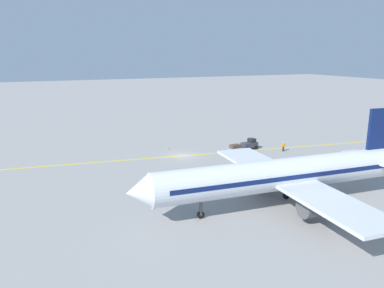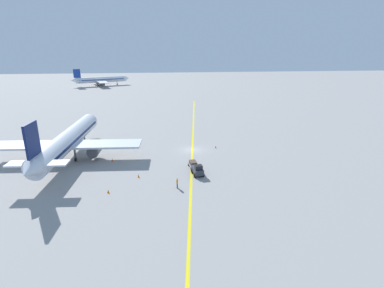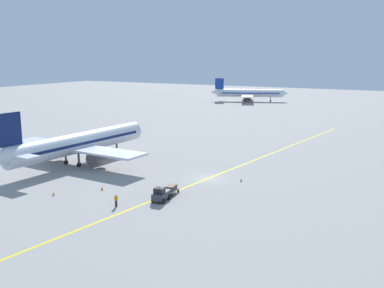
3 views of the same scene
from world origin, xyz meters
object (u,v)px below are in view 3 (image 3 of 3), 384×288
Objects in this scene: airplane_at_gate at (78,143)px; baggage_cart_trailing at (171,189)px; airplane_distant_taxiing at (249,93)px; baggage_tug_dark at (161,194)px; traffic_cone_mid_apron at (108,171)px; traffic_cone_by_wingtip at (102,188)px; traffic_cone_near_nose at (53,194)px; ground_crew_worker at (116,200)px; traffic_cone_far_edge at (241,180)px.

airplane_at_gate reaches higher than baggage_cart_trailing.
airplane_distant_taxiing is 133.02m from baggage_tug_dark.
traffic_cone_mid_apron is 9.78m from traffic_cone_by_wingtip.
traffic_cone_mid_apron is (8.42, -2.35, -3.43)m from airplane_at_gate.
airplane_distant_taxiing reaches higher than baggage_tug_dark.
traffic_cone_mid_apron is at bearing 123.54° from traffic_cone_by_wingtip.
traffic_cone_by_wingtip is (5.40, -8.15, 0.00)m from traffic_cone_mid_apron.
airplane_distant_taxiing reaches higher than traffic_cone_near_nose.
baggage_tug_dark is 15.16m from traffic_cone_near_nose.
baggage_tug_dark is 3.30m from baggage_cart_trailing.
airplane_distant_taxiing reaches higher than ground_crew_worker.
baggage_tug_dark is 10.07m from traffic_cone_by_wingtip.
traffic_cone_mid_apron and traffic_cone_by_wingtip have the same top height.
traffic_cone_mid_apron is at bearing 161.49° from baggage_cart_trailing.
ground_crew_worker is 20.73m from traffic_cone_far_edge.
airplane_at_gate reaches higher than airplane_distant_taxiing.
airplane_distant_taxiing is at bearing 96.51° from airplane_at_gate.
traffic_cone_mid_apron is (21.77, -119.37, -3.06)m from airplane_distant_taxiing.
airplane_distant_taxiing is 9.74× the size of baggage_tug_dark.
traffic_cone_far_edge is at bearing 40.50° from traffic_cone_by_wingtip.
traffic_cone_mid_apron is (-15.06, 5.04, -0.49)m from baggage_cart_trailing.
traffic_cone_far_edge is (5.82, 13.71, -0.63)m from baggage_tug_dark.
airplane_distant_taxiing is 55.92× the size of traffic_cone_by_wingtip.
ground_crew_worker is 3.05× the size of traffic_cone_near_nose.
traffic_cone_mid_apron is at bearing 95.00° from traffic_cone_near_nose.
airplane_at_gate is 18.71m from traffic_cone_near_nose.
traffic_cone_near_nose is 1.00× the size of traffic_cone_by_wingtip.
baggage_cart_trailing is 12.16m from traffic_cone_far_edge.
baggage_cart_trailing is 15.89m from traffic_cone_mid_apron.
ground_crew_worker is (-3.44, -7.89, 0.15)m from baggage_cart_trailing.
airplane_distant_taxiing is 130.42m from traffic_cone_by_wingtip.
baggage_tug_dark is at bearing -112.99° from traffic_cone_far_edge.
ground_crew_worker is at bearing -48.07° from traffic_cone_mid_apron.
traffic_cone_mid_apron is (-11.62, 12.94, -0.63)m from ground_crew_worker.
airplane_at_gate is 117.78m from airplane_distant_taxiing.
traffic_cone_by_wingtip is at bearing -77.97° from airplane_distant_taxiing.
baggage_tug_dark is (23.87, -10.66, -2.81)m from airplane_at_gate.
traffic_cone_near_nose is at bearing -80.19° from airplane_distant_taxiing.
traffic_cone_mid_apron is at bearing 131.93° from ground_crew_worker.
traffic_cone_by_wingtip and traffic_cone_far_edge have the same top height.
ground_crew_worker is 3.05× the size of traffic_cone_mid_apron.
baggage_tug_dark reaches higher than traffic_cone_near_nose.
airplane_at_gate reaches higher than traffic_cone_by_wingtip.
baggage_tug_dark is 5.74× the size of traffic_cone_far_edge.
airplane_at_gate is at bearing -174.13° from traffic_cone_far_edge.
airplane_distant_taxiing is 121.86m from traffic_cone_far_edge.
baggage_tug_dark is 5.74× the size of traffic_cone_mid_apron.
airplane_at_gate is 64.61× the size of traffic_cone_near_nose.
traffic_cone_far_edge is at bearing 14.24° from traffic_cone_mid_apron.
airplane_distant_taxiing is at bearing 100.34° from traffic_cone_mid_apron.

